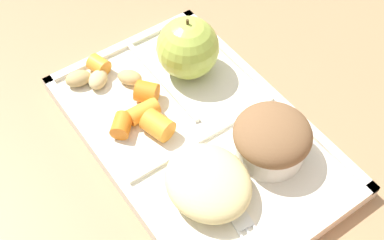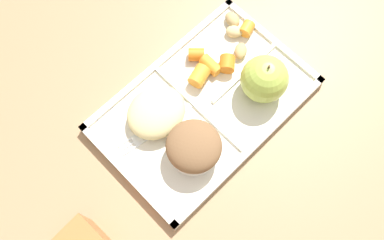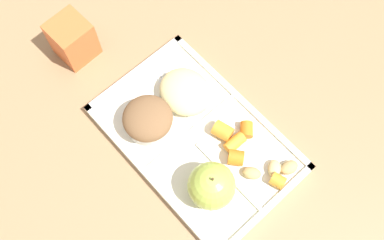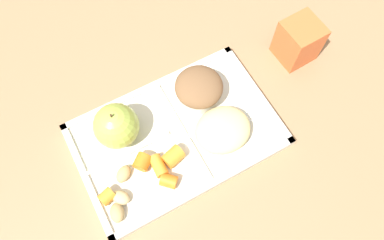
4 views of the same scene
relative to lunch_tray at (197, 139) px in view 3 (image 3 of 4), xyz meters
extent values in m
plane|color=#997551|center=(0.00, 0.00, -0.01)|extent=(6.00, 6.00, 0.00)
cube|color=silver|center=(0.00, 0.00, 0.00)|extent=(0.36, 0.23, 0.01)
cube|color=silver|center=(0.00, -0.11, 0.01)|extent=(0.36, 0.01, 0.01)
cube|color=silver|center=(0.00, 0.11, 0.01)|extent=(0.36, 0.01, 0.01)
cube|color=silver|center=(-0.17, 0.00, 0.01)|extent=(0.01, 0.23, 0.01)
cube|color=silver|center=(0.17, 0.00, 0.01)|extent=(0.01, 0.23, 0.01)
cube|color=silver|center=(0.01, 0.00, 0.01)|extent=(0.01, 0.21, 0.01)
cube|color=silver|center=(-0.09, 0.01, 0.01)|extent=(0.16, 0.01, 0.01)
sphere|color=#A8C14C|center=(-0.09, 0.05, 0.05)|extent=(0.08, 0.08, 0.08)
cylinder|color=#4C381E|center=(-0.09, 0.05, 0.09)|extent=(0.00, 0.00, 0.01)
cylinder|color=silver|center=(0.07, 0.05, 0.02)|extent=(0.08, 0.08, 0.03)
ellipsoid|color=brown|center=(0.07, 0.05, 0.04)|extent=(0.09, 0.09, 0.04)
cylinder|color=orange|center=(-0.03, -0.04, 0.02)|extent=(0.04, 0.04, 0.03)
cylinder|color=orange|center=(-0.05, -0.04, 0.02)|extent=(0.02, 0.04, 0.02)
cylinder|color=orange|center=(-0.15, -0.05, 0.02)|extent=(0.03, 0.03, 0.02)
cylinder|color=orange|center=(-0.05, -0.07, 0.02)|extent=(0.04, 0.04, 0.02)
cylinder|color=orange|center=(-0.08, -0.02, 0.02)|extent=(0.04, 0.04, 0.03)
ellipsoid|color=tan|center=(-0.13, -0.06, 0.02)|extent=(0.04, 0.04, 0.02)
ellipsoid|color=tan|center=(-0.15, -0.08, 0.02)|extent=(0.03, 0.04, 0.02)
ellipsoid|color=tan|center=(-0.11, -0.02, 0.02)|extent=(0.04, 0.04, 0.02)
ellipsoid|color=beige|center=(0.07, -0.04, 0.03)|extent=(0.10, 0.09, 0.04)
sphere|color=brown|center=(0.08, -0.05, 0.02)|extent=(0.03, 0.03, 0.03)
sphere|color=#755B4C|center=(0.07, -0.03, 0.02)|extent=(0.04, 0.04, 0.04)
cube|color=white|center=(0.06, -0.02, 0.01)|extent=(0.09, 0.02, 0.00)
cube|color=white|center=(0.12, -0.03, 0.01)|extent=(0.03, 0.02, 0.00)
cylinder|color=white|center=(0.14, -0.04, 0.01)|extent=(0.02, 0.01, 0.00)
cylinder|color=white|center=(0.14, -0.03, 0.01)|extent=(0.02, 0.01, 0.00)
cylinder|color=white|center=(0.14, -0.03, 0.01)|extent=(0.02, 0.01, 0.00)
cube|color=orange|center=(0.29, 0.05, 0.03)|extent=(0.07, 0.07, 0.09)
camera|label=1|loc=(0.29, -0.21, 0.49)|focal=48.17mm
camera|label=2|loc=(0.20, 0.18, 0.66)|focal=39.35mm
camera|label=3|loc=(-0.19, 0.19, 0.74)|focal=41.48mm
camera|label=4|loc=(-0.09, -0.22, 0.60)|focal=33.00mm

